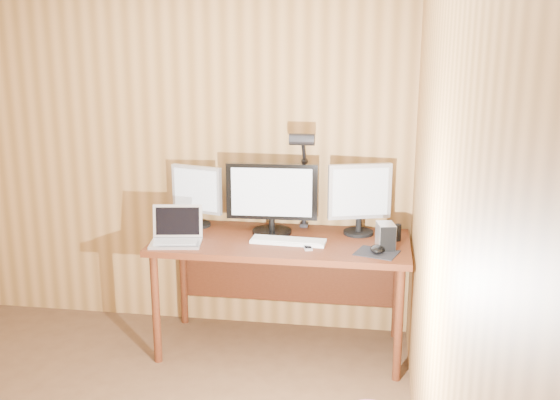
% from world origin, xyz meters
% --- Properties ---
extents(desk, '(1.60, 0.70, 0.75)m').
position_xyz_m(desk, '(0.93, 1.70, 0.63)').
color(desk, '#4B200F').
rests_on(desk, floor).
extents(monitor_center, '(0.59, 0.26, 0.46)m').
position_xyz_m(monitor_center, '(0.85, 1.76, 0.99)').
color(monitor_center, black).
rests_on(monitor_center, desk).
extents(monitor_left, '(0.36, 0.17, 0.41)m').
position_xyz_m(monitor_left, '(0.33, 1.84, 0.97)').
color(monitor_left, black).
rests_on(monitor_left, desk).
extents(monitor_right, '(0.40, 0.19, 0.46)m').
position_xyz_m(monitor_right, '(1.41, 1.82, 1.00)').
color(monitor_right, black).
rests_on(monitor_right, desk).
extents(laptop, '(0.34, 0.28, 0.22)m').
position_xyz_m(laptop, '(0.30, 1.48, 0.81)').
color(laptop, silver).
rests_on(laptop, desk).
extents(keyboard, '(0.47, 0.16, 0.02)m').
position_xyz_m(keyboard, '(0.98, 1.58, 0.76)').
color(keyboard, white).
rests_on(keyboard, desk).
extents(mousepad, '(0.29, 0.26, 0.00)m').
position_xyz_m(mousepad, '(1.53, 1.46, 0.75)').
color(mousepad, black).
rests_on(mousepad, desk).
extents(mouse, '(0.09, 0.13, 0.04)m').
position_xyz_m(mouse, '(1.53, 1.46, 0.77)').
color(mouse, black).
rests_on(mouse, mousepad).
extents(hard_drive, '(0.12, 0.16, 0.16)m').
position_xyz_m(hard_drive, '(1.58, 1.55, 0.83)').
color(hard_drive, silver).
rests_on(hard_drive, desk).
extents(phone, '(0.07, 0.10, 0.01)m').
position_xyz_m(phone, '(1.11, 1.48, 0.76)').
color(phone, silver).
rests_on(phone, desk).
extents(speaker, '(0.04, 0.04, 0.11)m').
position_xyz_m(speaker, '(1.65, 1.72, 0.80)').
color(speaker, black).
rests_on(speaker, desk).
extents(desk_lamp, '(0.16, 0.23, 0.69)m').
position_xyz_m(desk_lamp, '(1.04, 1.85, 1.18)').
color(desk_lamp, black).
rests_on(desk_lamp, desk).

